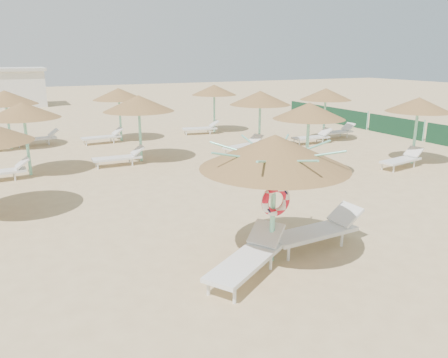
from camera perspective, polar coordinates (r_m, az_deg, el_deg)
name	(u,v)px	position (r m, az deg, el deg)	size (l,w,h in m)	color
ground	(278,257)	(9.78, 7.13, -10.07)	(120.00, 120.00, 0.00)	#CFB37E
main_palapa	(275,152)	(8.83, 6.64, 3.49)	(3.06, 3.06, 2.74)	#80DEBC
lounger_main_a	(248,257)	(8.81, 3.21, -10.19)	(2.26, 1.79, 0.82)	white
lounger_main_b	(319,230)	(10.32, 12.24, -6.49)	(2.34, 0.81, 0.84)	white
palapa_field	(176,103)	(18.82, -6.23, 9.84)	(19.56, 13.13, 2.72)	#80DEBC
windbreak_fence	(395,126)	(25.88, 21.49, 6.40)	(0.08, 19.84, 1.10)	#17462E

